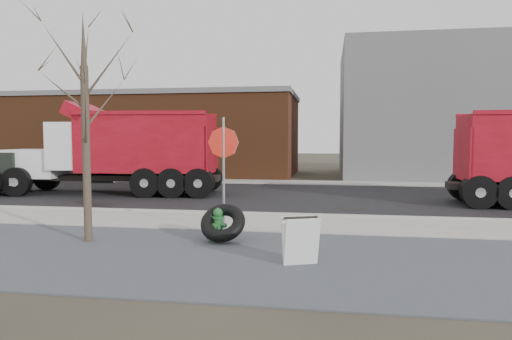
% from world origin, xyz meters
% --- Properties ---
extents(ground, '(120.00, 120.00, 0.00)m').
position_xyz_m(ground, '(0.00, 0.00, 0.00)').
color(ground, '#383328').
rests_on(ground, ground).
extents(gravel_verge, '(60.00, 5.00, 0.03)m').
position_xyz_m(gravel_verge, '(0.00, -3.50, 0.01)').
color(gravel_verge, slate).
rests_on(gravel_verge, ground).
extents(sidewalk, '(60.00, 2.50, 0.06)m').
position_xyz_m(sidewalk, '(0.00, 0.25, 0.03)').
color(sidewalk, '#9E9B93').
rests_on(sidewalk, ground).
extents(curb, '(60.00, 0.15, 0.11)m').
position_xyz_m(curb, '(0.00, 1.55, 0.06)').
color(curb, '#9E9B93').
rests_on(curb, ground).
extents(road, '(60.00, 9.40, 0.02)m').
position_xyz_m(road, '(0.00, 6.30, 0.01)').
color(road, black).
rests_on(road, ground).
extents(far_sidewalk, '(60.00, 2.00, 0.06)m').
position_xyz_m(far_sidewalk, '(0.00, 12.00, 0.03)').
color(far_sidewalk, '#9E9B93').
rests_on(far_sidewalk, ground).
extents(building_grey, '(12.00, 10.00, 8.00)m').
position_xyz_m(building_grey, '(9.00, 18.00, 4.00)').
color(building_grey, slate).
rests_on(building_grey, ground).
extents(building_brick, '(20.20, 8.20, 5.30)m').
position_xyz_m(building_brick, '(-10.00, 17.00, 2.65)').
color(building_brick, brown).
rests_on(building_brick, ground).
extents(bare_tree, '(3.20, 3.20, 5.20)m').
position_xyz_m(bare_tree, '(-3.20, -2.60, 3.30)').
color(bare_tree, '#382D23').
rests_on(bare_tree, ground).
extents(fire_hydrant, '(0.44, 0.44, 0.79)m').
position_xyz_m(fire_hydrant, '(-0.28, -2.06, 0.36)').
color(fire_hydrant, '#286A2C').
rests_on(fire_hydrant, ground).
extents(truck_tire, '(1.08, 1.00, 0.91)m').
position_xyz_m(truck_tire, '(-0.14, -2.13, 0.46)').
color(truck_tire, black).
rests_on(truck_tire, ground).
extents(stop_sign, '(0.70, 0.41, 2.90)m').
position_xyz_m(stop_sign, '(-0.36, -1.10, 1.97)').
color(stop_sign, gray).
rests_on(stop_sign, ground).
extents(sandwich_board, '(0.76, 0.62, 0.91)m').
position_xyz_m(sandwich_board, '(1.73, -3.78, 0.48)').
color(sandwich_board, white).
rests_on(sandwich_board, ground).
extents(dump_truck_red_b, '(9.20, 3.34, 3.82)m').
position_xyz_m(dump_truck_red_b, '(-6.49, 5.96, 1.94)').
color(dump_truck_red_b, black).
rests_on(dump_truck_red_b, ground).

